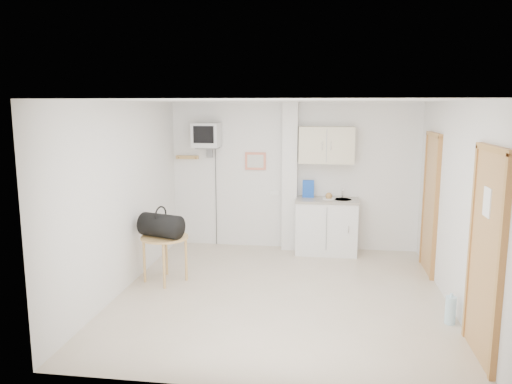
# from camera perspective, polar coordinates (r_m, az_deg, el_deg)

# --- Properties ---
(ground) EXTENTS (4.50, 4.50, 0.00)m
(ground) POSITION_cam_1_polar(r_m,az_deg,el_deg) (6.67, 2.85, -11.61)
(ground) COLOR beige
(ground) RESTS_ON ground
(room_envelope) EXTENTS (4.24, 4.54, 2.55)m
(room_envelope) POSITION_cam_1_polar(r_m,az_deg,el_deg) (6.35, 5.20, 1.63)
(room_envelope) COLOR white
(room_envelope) RESTS_ON ground
(kitchenette) EXTENTS (1.03, 0.58, 2.10)m
(kitchenette) POSITION_cam_1_polar(r_m,az_deg,el_deg) (8.35, 8.06, -1.53)
(kitchenette) COLOR white
(kitchenette) RESTS_ON ground
(crt_television) EXTENTS (0.44, 0.45, 2.15)m
(crt_television) POSITION_cam_1_polar(r_m,az_deg,el_deg) (8.46, -5.66, 6.40)
(crt_television) COLOR slate
(crt_television) RESTS_ON ground
(round_table) EXTENTS (0.66, 0.66, 0.65)m
(round_table) POSITION_cam_1_polar(r_m,az_deg,el_deg) (7.08, -10.39, -5.63)
(round_table) COLOR tan
(round_table) RESTS_ON ground
(duffel_bag) EXTENTS (0.66, 0.50, 0.44)m
(duffel_bag) POSITION_cam_1_polar(r_m,az_deg,el_deg) (6.99, -10.79, -3.76)
(duffel_bag) COLOR black
(duffel_bag) RESTS_ON round_table
(water_bottle) EXTENTS (0.12, 0.12, 0.36)m
(water_bottle) POSITION_cam_1_polar(r_m,az_deg,el_deg) (6.19, 21.34, -12.45)
(water_bottle) COLOR #B2DBEA
(water_bottle) RESTS_ON ground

